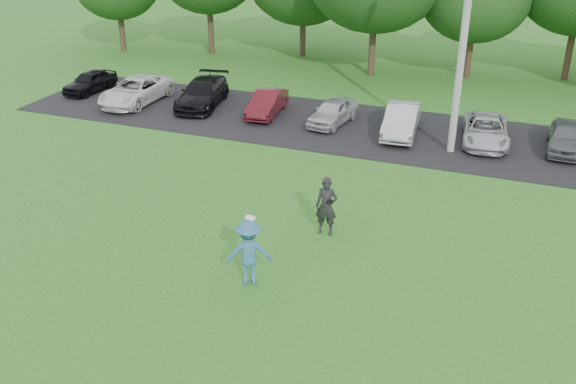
% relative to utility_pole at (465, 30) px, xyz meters
% --- Properties ---
extents(ground, '(100.00, 100.00, 0.00)m').
position_rel_utility_pole_xyz_m(ground, '(-3.73, -11.73, -4.75)').
color(ground, '#28661D').
rests_on(ground, ground).
extents(parking_lot, '(32.00, 6.50, 0.03)m').
position_rel_utility_pole_xyz_m(parking_lot, '(-3.73, 1.27, -4.73)').
color(parking_lot, black).
rests_on(parking_lot, ground).
extents(utility_pole, '(0.28, 0.28, 9.49)m').
position_rel_utility_pole_xyz_m(utility_pole, '(0.00, 0.00, 0.00)').
color(utility_pole, '#9E9F9A').
rests_on(utility_pole, ground).
extents(frisbee_player, '(1.37, 1.13, 2.15)m').
position_rel_utility_pole_xyz_m(frisbee_player, '(-3.68, -11.22, -3.83)').
color(frisbee_player, '#33688F').
rests_on(frisbee_player, ground).
extents(camera_bystander, '(0.69, 0.48, 1.82)m').
position_rel_utility_pole_xyz_m(camera_bystander, '(-2.60, -7.98, -3.84)').
color(camera_bystander, black).
rests_on(camera_bystander, ground).
extents(parked_cars, '(30.35, 5.14, 1.23)m').
position_rel_utility_pole_xyz_m(parked_cars, '(-5.17, 1.37, -4.15)').
color(parked_cars, black).
rests_on(parked_cars, parking_lot).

